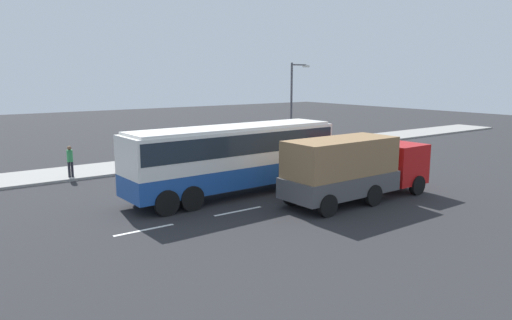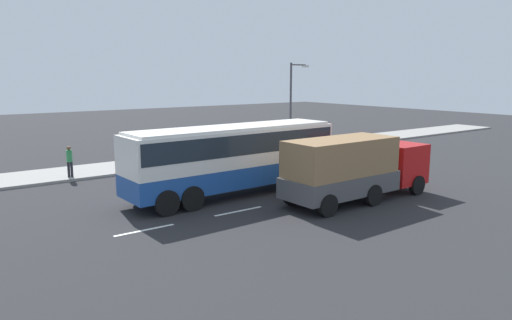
# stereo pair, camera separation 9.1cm
# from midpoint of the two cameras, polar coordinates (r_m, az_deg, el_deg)

# --- Properties ---
(ground_plane) EXTENTS (120.00, 120.00, 0.00)m
(ground_plane) POSITION_cam_midpoint_polar(r_m,az_deg,el_deg) (22.95, -4.91, -4.44)
(ground_plane) COLOR #28282B
(sidewalk_curb) EXTENTS (80.00, 4.00, 0.15)m
(sidewalk_curb) POSITION_cam_midpoint_polar(r_m,az_deg,el_deg) (31.28, -14.05, -0.63)
(sidewalk_curb) COLOR gray
(sidewalk_curb) RESTS_ON ground_plane
(lane_centreline) EXTENTS (25.00, 0.16, 0.01)m
(lane_centreline) POSITION_cam_midpoint_polar(r_m,az_deg,el_deg) (18.21, -16.48, -8.73)
(lane_centreline) COLOR white
(lane_centreline) RESTS_ON ground_plane
(coach_bus) EXTENTS (11.02, 2.92, 3.37)m
(coach_bus) POSITION_cam_midpoint_polar(r_m,az_deg,el_deg) (22.89, -2.77, 0.90)
(coach_bus) COLOR #1E4C9E
(coach_bus) RESTS_ON ground_plane
(cargo_truck) EXTENTS (7.98, 2.57, 2.99)m
(cargo_truck) POSITION_cam_midpoint_polar(r_m,az_deg,el_deg) (22.34, 11.76, -0.80)
(cargo_truck) COLOR red
(cargo_truck) RESTS_ON ground_plane
(pedestrian_near_curb) EXTENTS (0.32, 0.32, 1.59)m
(pedestrian_near_curb) POSITION_cam_midpoint_polar(r_m,az_deg,el_deg) (34.99, -1.67, 2.42)
(pedestrian_near_curb) COLOR black
(pedestrian_near_curb) RESTS_ON sidewalk_curb
(pedestrian_at_crossing) EXTENTS (0.32, 0.32, 1.76)m
(pedestrian_at_crossing) POSITION_cam_midpoint_polar(r_m,az_deg,el_deg) (28.32, -21.64, 0.10)
(pedestrian_at_crossing) COLOR black
(pedestrian_at_crossing) RESTS_ON sidewalk_curb
(street_lamp) EXTENTS (1.74, 0.24, 6.55)m
(street_lamp) POSITION_cam_midpoint_polar(r_m,az_deg,el_deg) (35.94, 4.35, 7.20)
(street_lamp) COLOR #47474C
(street_lamp) RESTS_ON sidewalk_curb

